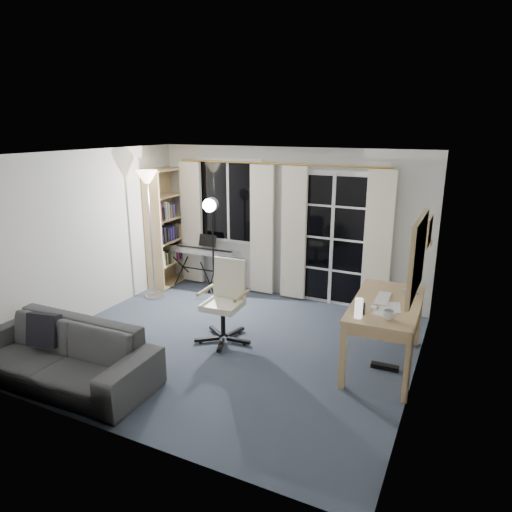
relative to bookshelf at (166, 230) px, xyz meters
The scene contains 17 objects.
floor 2.86m from the bookshelf, 37.80° to the right, with size 4.50×4.00×0.02m, color #3A4154.
window 1.24m from the bookshelf, 16.80° to the left, with size 1.20×0.08×1.40m.
french_door 2.89m from the bookshelf, ahead, with size 1.32×0.09×2.11m.
curtains 2.01m from the bookshelf, ahead, with size 3.60×0.07×2.13m.
bookshelf is the anchor object (origin of this frame).
torchiere_lamp 1.00m from the bookshelf, 73.03° to the right, with size 0.35×0.35×2.06m.
keyboard_piano 0.81m from the bookshelf, ahead, with size 1.20×0.60×0.86m.
studio_light 1.21m from the bookshelf, 15.96° to the right, with size 0.35×0.35×1.68m.
office_chair 2.51m from the bookshelf, 35.97° to the right, with size 0.71×0.74×1.06m.
desk 4.22m from the bookshelf, 17.96° to the right, with size 0.79×1.50×0.79m.
monitor 4.29m from the bookshelf, 11.42° to the right, with size 0.19×0.57×0.49m.
desk_clutter 4.25m from the bookshelf, 21.28° to the right, with size 0.45×0.90×1.00m.
mug 4.48m from the bookshelf, 23.66° to the right, with size 0.13×0.10×0.13m, color silver.
wall_mirror 4.82m from the bookshelf, 24.69° to the right, with size 0.04×0.94×0.74m.
framed_print 4.53m from the bookshelf, 14.16° to the right, with size 0.03×0.42×0.32m.
wall_shelf 4.35m from the bookshelf, ahead, with size 0.16×0.30×0.18m.
sofa 3.36m from the bookshelf, 74.50° to the right, with size 2.21×0.70×0.86m.
Camera 1 is at (2.63, -4.65, 2.71)m, focal length 32.00 mm.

